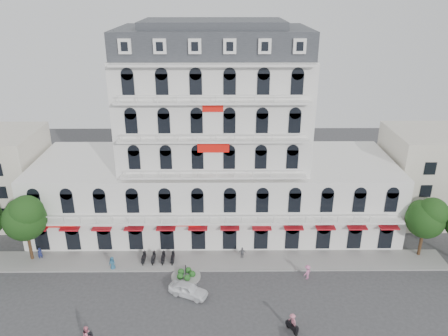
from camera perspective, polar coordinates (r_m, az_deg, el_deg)
ground at (r=44.19m, az=-1.48°, el=-18.74°), size 120.00×120.00×0.00m
sidewalk at (r=51.25m, az=-1.32°, el=-12.01°), size 53.00×4.00×0.16m
main_building at (r=54.67m, az=-1.29°, el=2.01°), size 45.00×15.00×25.80m
flank_building_east at (r=64.93m, az=26.29°, el=-0.78°), size 14.00×10.00×12.00m
traffic_island at (r=48.85m, az=-5.00°, el=-13.81°), size 3.20×3.20×1.60m
parked_scooter_row at (r=51.62m, az=-8.55°, el=-12.11°), size 4.40×1.80×1.10m
tree_west_inner at (r=53.35m, az=-24.61°, el=-5.77°), size 4.76×4.76×8.25m
tree_east_inner at (r=54.56m, az=24.94°, el=-5.76°), size 4.40×4.37×7.57m
parked_car at (r=46.21m, az=-4.69°, el=-15.55°), size 4.40×3.16×1.39m
rider_center at (r=42.44m, az=8.90°, el=-19.31°), size 1.03×1.55×1.97m
pedestrian_left at (r=51.07m, az=-14.38°, el=-11.97°), size 0.88×0.69×1.61m
pedestrian_mid at (r=51.34m, az=2.40°, el=-11.06°), size 0.90×0.43×1.50m
pedestrian_right at (r=49.01m, az=10.84°, el=-13.20°), size 1.22×1.19×1.68m
pedestrian_far at (r=55.33m, az=-22.87°, el=-10.29°), size 0.67×0.58×1.56m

